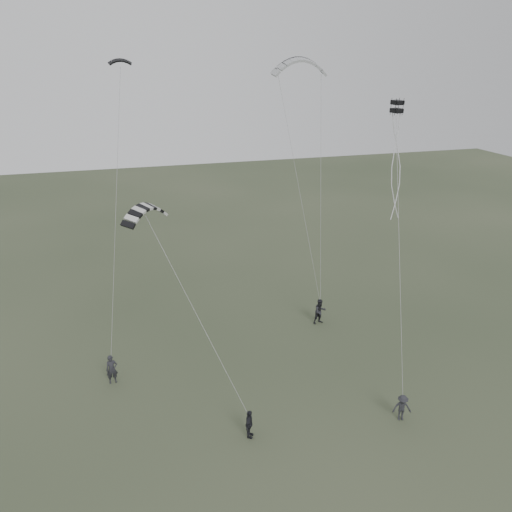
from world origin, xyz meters
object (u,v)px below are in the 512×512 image
object	(u,v)px
kite_pale_large	(300,60)
kite_striped	(145,207)
flyer_far	(402,408)
flyer_left	(112,369)
kite_box	(397,107)
kite_dark_small	(120,60)
flyer_right	(320,311)
flyer_center	(249,424)

from	to	relation	value
kite_pale_large	kite_striped	distance (m)	16.16
flyer_far	kite_striped	size ratio (longest dim) A/B	0.53
flyer_left	kite_box	world-z (taller)	kite_box
kite_dark_small	kite_striped	xyz separation A→B (m)	(0.22, -9.94, -7.08)
flyer_right	kite_pale_large	distance (m)	17.85
flyer_center	kite_box	world-z (taller)	kite_box
flyer_center	kite_pale_large	xyz separation A→B (m)	(7.66, 14.29, 17.50)
kite_dark_small	kite_striped	size ratio (longest dim) A/B	0.50
flyer_center	flyer_far	size ratio (longest dim) A/B	1.05
kite_pale_large	kite_box	size ratio (longest dim) A/B	5.67
kite_box	flyer_center	bearing A→B (deg)	-165.58
kite_pale_large	flyer_right	bearing A→B (deg)	-77.06
flyer_far	flyer_right	bearing A→B (deg)	107.62
flyer_far	kite_box	distance (m)	16.74
kite_striped	flyer_far	bearing A→B (deg)	-72.83
flyer_right	kite_dark_small	distance (m)	22.05
kite_striped	kite_box	distance (m)	15.17
flyer_far	kite_pale_large	bearing A→B (deg)	109.69
flyer_right	kite_pale_large	size ratio (longest dim) A/B	0.51
kite_box	kite_striped	bearing A→B (deg)	165.65
kite_box	kite_pale_large	bearing A→B (deg)	92.84
kite_pale_large	kite_box	bearing A→B (deg)	-66.92
flyer_far	flyer_left	bearing A→B (deg)	169.56
kite_pale_large	kite_striped	world-z (taller)	kite_pale_large
flyer_left	flyer_right	size ratio (longest dim) A/B	0.95
flyer_center	kite_dark_small	size ratio (longest dim) A/B	1.13
flyer_right	flyer_center	distance (m)	13.05
flyer_left	kite_dark_small	xyz separation A→B (m)	(2.47, 8.77, 17.36)
flyer_far	kite_striped	xyz separation A→B (m)	(-12.36, 6.72, 10.43)
flyer_far	kite_dark_small	world-z (taller)	kite_dark_small
flyer_center	kite_pale_large	world-z (taller)	kite_pale_large
kite_striped	kite_box	bearing A→B (deg)	-43.43
flyer_left	flyer_right	xyz separation A→B (m)	(14.97, 3.25, 0.05)
kite_dark_small	kite_pale_large	distance (m)	11.99
flyer_right	kite_box	world-z (taller)	kite_box
kite_pale_large	flyer_far	bearing A→B (deg)	-82.51
kite_dark_small	kite_box	size ratio (longest dim) A/B	2.13
flyer_far	kite_box	xyz separation A→B (m)	(2.07, 6.94, 15.10)
flyer_right	flyer_far	xyz separation A→B (m)	(0.08, -11.13, -0.20)
kite_striped	kite_box	xyz separation A→B (m)	(14.43, 0.22, 4.67)
flyer_left	flyer_center	size ratio (longest dim) A/B	1.14
flyer_far	kite_pale_large	distance (m)	23.29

